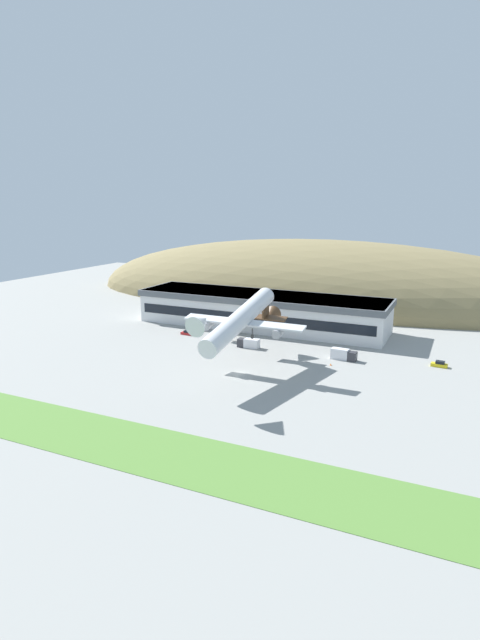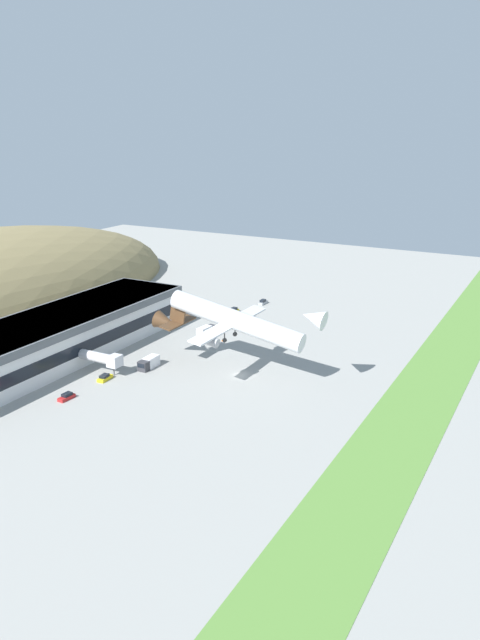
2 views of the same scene
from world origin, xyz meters
TOP-DOWN VIEW (x-y plane):
  - ground_plane at (0.00, 0.00)m, footprint 368.67×368.67m
  - grass_strip_foreground at (0.00, -43.61)m, footprint 331.80×16.42m
  - terminal_building at (-13.67, 49.47)m, footprint 89.54×23.18m
  - jetway_0 at (-15.38, 31.53)m, footprint 3.38×12.35m
  - cargo_airplane at (0.24, 2.32)m, footprint 33.39×47.97m
  - service_car_0 at (47.48, 28.20)m, footprint 4.37×2.20m
  - service_car_1 at (61.47, 24.04)m, footprint 4.55×1.70m
  - service_car_2 at (-18.81, 28.14)m, footprint 4.51×2.23m
  - service_car_3 at (-31.92, 28.42)m, footprint 4.23×1.91m
  - fuel_truck at (22.27, 23.55)m, footprint 7.43×2.95m
  - box_truck at (-7.00, 23.33)m, footprint 6.86×2.66m
  - traffic_cone_0 at (20.41, 17.01)m, footprint 0.52×0.52m

SIDE VIEW (x-z plane):
  - ground_plane at x=0.00m, z-range 0.00..0.00m
  - grass_strip_foreground at x=0.00m, z-range 0.00..0.08m
  - traffic_cone_0 at x=20.41m, z-range -0.01..0.57m
  - service_car_2 at x=-18.81m, z-range -0.13..1.34m
  - service_car_3 at x=-31.92m, z-range -0.13..1.35m
  - service_car_0 at x=47.48m, z-range -0.14..1.51m
  - service_car_1 at x=61.47m, z-range -0.15..1.54m
  - box_truck at x=-7.00m, z-range -0.03..2.77m
  - fuel_truck at x=22.27m, z-range -0.06..3.01m
  - jetway_0 at x=-15.38m, z-range 1.27..6.70m
  - terminal_building at x=-13.67m, z-range 0.78..12.60m
  - cargo_airplane at x=0.24m, z-range 7.47..20.61m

